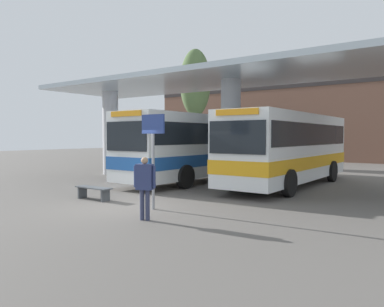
# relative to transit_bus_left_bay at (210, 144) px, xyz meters

# --- Properties ---
(ground_plane) EXTENTS (100.00, 100.00, 0.00)m
(ground_plane) POSITION_rel_transit_bus_left_bay_xyz_m (2.06, -8.42, -1.88)
(ground_plane) COLOR #605B56
(townhouse_backdrop) EXTENTS (40.00, 0.58, 9.11)m
(townhouse_backdrop) POSITION_rel_transit_bus_left_bay_xyz_m (2.06, 17.94, 3.43)
(townhouse_backdrop) COLOR brown
(townhouse_backdrop) RESTS_ON ground_plane
(station_canopy) EXTENTS (21.77, 6.34, 5.24)m
(station_canopy) POSITION_rel_transit_bus_left_bay_xyz_m (2.06, -1.36, 2.49)
(station_canopy) COLOR silver
(station_canopy) RESTS_ON ground_plane
(transit_bus_left_bay) EXTENTS (2.82, 12.44, 3.37)m
(transit_bus_left_bay) POSITION_rel_transit_bus_left_bay_xyz_m (0.00, 0.00, 0.00)
(transit_bus_left_bay) COLOR white
(transit_bus_left_bay) RESTS_ON ground_plane
(transit_bus_center_bay) EXTENTS (2.72, 10.20, 3.31)m
(transit_bus_center_bay) POSITION_rel_transit_bus_left_bay_xyz_m (4.53, -0.21, -0.03)
(transit_bus_center_bay) COLOR white
(transit_bus_center_bay) RESTS_ON ground_plane
(waiting_bench_near_pillar) EXTENTS (1.58, 0.44, 0.46)m
(waiting_bench_near_pillar) POSITION_rel_transit_bus_left_bay_xyz_m (0.21, -8.10, -1.54)
(waiting_bench_near_pillar) COLOR #4C5156
(waiting_bench_near_pillar) RESTS_ON ground_plane
(info_sign_platform) EXTENTS (0.90, 0.09, 2.99)m
(info_sign_platform) POSITION_rel_transit_bus_left_bay_xyz_m (3.17, -8.17, 0.25)
(info_sign_platform) COLOR gray
(info_sign_platform) RESTS_ON ground_plane
(pedestrian_waiting) EXTENTS (0.63, 0.39, 1.74)m
(pedestrian_waiting) POSITION_rel_transit_bus_left_bay_xyz_m (4.00, -9.46, -0.82)
(pedestrian_waiting) COLOR #333856
(pedestrian_waiting) RESTS_ON ground_plane
(poplar_tree_behind_right) EXTENTS (2.54, 2.54, 9.56)m
(poplar_tree_behind_right) POSITION_rel_transit_bus_left_bay_xyz_m (-7.05, 8.63, 4.83)
(poplar_tree_behind_right) COLOR brown
(poplar_tree_behind_right) RESTS_ON ground_plane
(parked_car_street) EXTENTS (4.67, 2.17, 2.13)m
(parked_car_street) POSITION_rel_transit_bus_left_bay_xyz_m (-3.96, 14.43, -0.84)
(parked_car_street) COLOR black
(parked_car_street) RESTS_ON ground_plane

